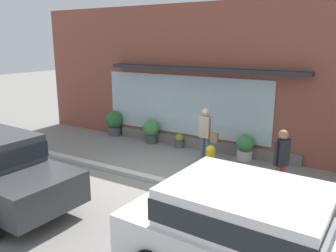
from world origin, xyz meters
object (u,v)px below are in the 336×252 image
object	(u,v)px
fire_hydrant	(210,161)
pedestrian_passerby	(281,159)
potted_plant_window_right	(245,147)
potted_plant_window_left	(151,130)
pedestrian_with_handbag	(206,132)
parked_car_white	(253,231)
potted_plant_low_front	(114,122)
potted_plant_window_center	(180,141)

from	to	relation	value
fire_hydrant	pedestrian_passerby	size ratio (longest dim) A/B	0.51
fire_hydrant	potted_plant_window_right	size ratio (longest dim) A/B	1.07
potted_plant_window_left	potted_plant_window_right	size ratio (longest dim) A/B	1.08
pedestrian_with_handbag	pedestrian_passerby	world-z (taller)	pedestrian_with_handbag
fire_hydrant	pedestrian_passerby	xyz separation A→B (m)	(1.98, -0.49, 0.55)
parked_car_white	potted_plant_window_right	distance (m)	5.78
parked_car_white	potted_plant_low_front	xyz separation A→B (m)	(-7.30, 5.51, -0.34)
parked_car_white	potted_plant_window_right	xyz separation A→B (m)	(-1.99, 5.40, -0.47)
parked_car_white	pedestrian_passerby	bearing A→B (deg)	99.16
pedestrian_passerby	potted_plant_window_left	xyz separation A→B (m)	(-5.09, 2.21, -0.48)
potted_plant_low_front	potted_plant_window_right	bearing A→B (deg)	-1.13
pedestrian_passerby	potted_plant_low_front	world-z (taller)	pedestrian_passerby
pedestrian_with_handbag	potted_plant_window_right	world-z (taller)	pedestrian_with_handbag
pedestrian_passerby	pedestrian_with_handbag	bearing A→B (deg)	100.66
potted_plant_window_left	potted_plant_window_right	bearing A→B (deg)	0.70
potted_plant_low_front	parked_car_white	bearing A→B (deg)	-37.05
pedestrian_with_handbag	potted_plant_window_left	distance (m)	2.89
parked_car_white	potted_plant_window_center	xyz separation A→B (m)	(-4.34, 5.44, -0.64)
potted_plant_window_left	potted_plant_window_center	world-z (taller)	potted_plant_window_left
potted_plant_window_center	potted_plant_low_front	distance (m)	2.97
parked_car_white	potted_plant_window_left	world-z (taller)	parked_car_white
pedestrian_with_handbag	potted_plant_window_center	world-z (taller)	pedestrian_with_handbag
parked_car_white	potted_plant_low_front	size ratio (longest dim) A/B	4.40
fire_hydrant	potted_plant_window_left	size ratio (longest dim) A/B	0.99
potted_plant_low_front	potted_plant_window_left	bearing A→B (deg)	-4.57
potted_plant_low_front	potted_plant_window_center	bearing A→B (deg)	-1.37
pedestrian_with_handbag	potted_plant_low_front	world-z (taller)	pedestrian_with_handbag
potted_plant_window_center	potted_plant_low_front	size ratio (longest dim) A/B	0.50
potted_plant_window_center	potted_plant_low_front	bearing A→B (deg)	178.63
fire_hydrant	pedestrian_passerby	bearing A→B (deg)	-13.97
pedestrian_passerby	potted_plant_window_right	bearing A→B (deg)	71.75
pedestrian_with_handbag	potted_plant_window_right	bearing A→B (deg)	57.49
potted_plant_window_center	parked_car_white	bearing A→B (deg)	-51.40
fire_hydrant	potted_plant_window_center	world-z (taller)	fire_hydrant
pedestrian_with_handbag	potted_plant_window_left	xyz separation A→B (m)	(-2.64, 1.05, -0.52)
parked_car_white	potted_plant_window_center	world-z (taller)	parked_car_white
pedestrian_passerby	potted_plant_low_front	distance (m)	7.33
potted_plant_low_front	pedestrian_passerby	bearing A→B (deg)	-18.77
potted_plant_window_left	potted_plant_window_center	bearing A→B (deg)	3.87
pedestrian_with_handbag	potted_plant_window_right	size ratio (longest dim) A/B	2.16
parked_car_white	fire_hydrant	bearing A→B (deg)	125.25
fire_hydrant	potted_plant_low_front	xyz separation A→B (m)	(-4.94, 1.86, 0.11)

